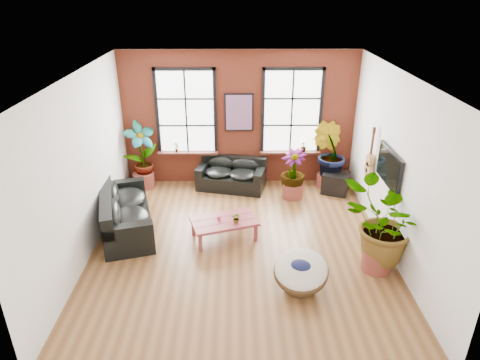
# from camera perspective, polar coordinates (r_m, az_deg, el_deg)

# --- Properties ---
(room) EXTENTS (6.04, 6.54, 3.54)m
(room) POSITION_cam_1_polar(r_m,az_deg,el_deg) (8.23, 0.03, 1.80)
(room) COLOR brown
(room) RESTS_ON ground
(sofa_back) EXTENTS (1.88, 1.22, 0.80)m
(sofa_back) POSITION_cam_1_polar(r_m,az_deg,el_deg) (11.26, -1.13, 0.72)
(sofa_back) COLOR black
(sofa_back) RESTS_ON ground
(sofa_left) EXTENTS (1.59, 2.53, 0.93)m
(sofa_left) POSITION_cam_1_polar(r_m,az_deg,el_deg) (9.66, -15.32, -4.20)
(sofa_left) COLOR black
(sofa_left) RESTS_ON ground
(coffee_table) EXTENTS (1.52, 1.15, 0.52)m
(coffee_table) POSITION_cam_1_polar(r_m,az_deg,el_deg) (9.05, -2.14, -5.62)
(coffee_table) COLOR maroon
(coffee_table) RESTS_ON ground
(papasan_chair) EXTENTS (1.21, 1.22, 0.72)m
(papasan_chair) POSITION_cam_1_polar(r_m,az_deg,el_deg) (7.72, 8.12, -12.02)
(papasan_chair) COLOR #432D18
(papasan_chair) RESTS_ON ground
(poster) EXTENTS (0.74, 0.06, 0.98)m
(poster) POSITION_cam_1_polar(r_m,az_deg,el_deg) (11.03, -0.14, 9.00)
(poster) COLOR black
(poster) RESTS_ON room
(tv_wall_unit) EXTENTS (0.13, 1.86, 1.20)m
(tv_wall_unit) POSITION_cam_1_polar(r_m,az_deg,el_deg) (9.23, 18.53, 1.71)
(tv_wall_unit) COLOR black
(tv_wall_unit) RESTS_ON room
(media_box) EXTENTS (0.80, 0.74, 0.54)m
(media_box) POSITION_cam_1_polar(r_m,az_deg,el_deg) (11.28, 12.61, -0.38)
(media_box) COLOR black
(media_box) RESTS_ON ground
(pot_back_left) EXTENTS (0.72, 0.72, 0.40)m
(pot_back_left) POSITION_cam_1_polar(r_m,az_deg,el_deg) (11.61, -12.68, -0.00)
(pot_back_left) COLOR brown
(pot_back_left) RESTS_ON ground
(pot_back_right) EXTENTS (0.51, 0.51, 0.34)m
(pot_back_right) POSITION_cam_1_polar(r_m,az_deg,el_deg) (11.62, 11.30, -0.02)
(pot_back_right) COLOR brown
(pot_back_right) RESTS_ON ground
(pot_right_wall) EXTENTS (0.59, 0.59, 0.41)m
(pot_right_wall) POSITION_cam_1_polar(r_m,az_deg,el_deg) (8.62, 17.75, -10.10)
(pot_right_wall) COLOR brown
(pot_right_wall) RESTS_ON ground
(pot_mid) EXTENTS (0.53, 0.53, 0.38)m
(pot_mid) POSITION_cam_1_polar(r_m,az_deg,el_deg) (10.89, 7.02, -1.36)
(pot_mid) COLOR brown
(pot_mid) RESTS_ON ground
(floor_plant_back_left) EXTENTS (1.04, 0.99, 1.64)m
(floor_plant_back_left) POSITION_cam_1_polar(r_m,az_deg,el_deg) (11.34, -12.98, 3.57)
(floor_plant_back_left) COLOR #1F4D14
(floor_plant_back_left) RESTS_ON ground
(floor_plant_back_right) EXTENTS (1.12, 1.08, 1.58)m
(floor_plant_back_right) POSITION_cam_1_polar(r_m,az_deg,el_deg) (11.30, 11.75, 3.47)
(floor_plant_back_right) COLOR #1F4D14
(floor_plant_back_right) RESTS_ON ground
(floor_plant_right_wall) EXTENTS (1.79, 1.68, 1.59)m
(floor_plant_right_wall) POSITION_cam_1_polar(r_m,az_deg,el_deg) (8.24, 18.64, -5.76)
(floor_plant_right_wall) COLOR #1F4D14
(floor_plant_right_wall) RESTS_ON ground
(floor_plant_mid) EXTENTS (0.88, 0.88, 1.12)m
(floor_plant_mid) POSITION_cam_1_polar(r_m,az_deg,el_deg) (10.70, 7.08, 1.16)
(floor_plant_mid) COLOR #1F4D14
(floor_plant_mid) RESTS_ON ground
(table_plant) EXTENTS (0.24, 0.23, 0.23)m
(table_plant) POSITION_cam_1_polar(r_m,az_deg,el_deg) (8.85, -0.45, -5.12)
(table_plant) COLOR #1F4D14
(table_plant) RESTS_ON coffee_table
(sill_plant_left) EXTENTS (0.17, 0.17, 0.27)m
(sill_plant_left) POSITION_cam_1_polar(r_m,az_deg,el_deg) (11.37, -8.49, 4.37)
(sill_plant_left) COLOR #1F4D14
(sill_plant_left) RESTS_ON room
(sill_plant_right) EXTENTS (0.19, 0.19, 0.27)m
(sill_plant_right) POSITION_cam_1_polar(r_m,az_deg,el_deg) (11.41, 8.47, 4.43)
(sill_plant_right) COLOR #1F4D14
(sill_plant_right) RESTS_ON room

